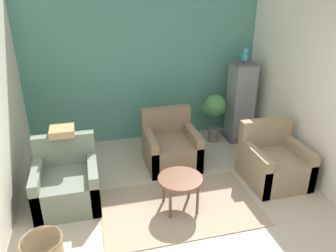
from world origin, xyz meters
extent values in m
cube|color=#4C897A|center=(0.00, 3.40, 1.34)|extent=(4.29, 0.06, 2.69)
cube|color=silver|center=(2.12, 1.68, 1.34)|extent=(0.06, 3.37, 2.69)
cube|color=gray|center=(0.01, 1.10, 0.01)|extent=(2.07, 1.27, 0.01)
cylinder|color=brown|center=(0.01, 1.10, 0.45)|extent=(0.58, 0.58, 0.04)
cylinder|color=brown|center=(-0.17, 0.92, 0.21)|extent=(0.04, 0.04, 0.43)
cylinder|color=brown|center=(0.19, 0.92, 0.21)|extent=(0.04, 0.04, 0.43)
cylinder|color=brown|center=(-0.17, 1.28, 0.21)|extent=(0.04, 0.04, 0.43)
cylinder|color=brown|center=(0.19, 1.28, 0.21)|extent=(0.04, 0.04, 0.43)
cube|color=slate|center=(-1.41, 1.57, 0.22)|extent=(0.82, 0.85, 0.43)
cube|color=slate|center=(-1.41, 1.92, 0.65)|extent=(0.82, 0.14, 0.43)
cube|color=slate|center=(-1.76, 1.57, 0.29)|extent=(0.12, 0.85, 0.59)
cube|color=slate|center=(-1.06, 1.57, 0.29)|extent=(0.12, 0.85, 0.59)
cube|color=#8E7A5B|center=(1.55, 1.36, 0.22)|extent=(0.82, 0.85, 0.43)
cube|color=#8E7A5B|center=(1.55, 1.72, 0.65)|extent=(0.82, 0.14, 0.43)
cube|color=#8E7A5B|center=(1.20, 1.36, 0.29)|extent=(0.12, 0.85, 0.59)
cube|color=#8E7A5B|center=(1.90, 1.36, 0.29)|extent=(0.12, 0.85, 0.59)
cube|color=#7A664C|center=(0.19, 2.23, 0.22)|extent=(0.82, 0.85, 0.43)
cube|color=#7A664C|center=(0.19, 2.59, 0.65)|extent=(0.82, 0.14, 0.43)
cube|color=#7A664C|center=(-0.16, 2.23, 0.29)|extent=(0.12, 0.85, 0.59)
cube|color=#7A664C|center=(0.55, 2.23, 0.29)|extent=(0.12, 0.85, 0.59)
cube|color=#555559|center=(1.68, 2.88, 0.04)|extent=(0.48, 0.48, 0.09)
cube|color=gray|center=(1.68, 2.88, 0.76)|extent=(0.40, 0.40, 1.34)
cube|color=#555559|center=(1.68, 2.88, 1.45)|extent=(0.42, 0.42, 0.03)
ellipsoid|color=teal|center=(1.68, 2.88, 1.56)|extent=(0.12, 0.15, 0.19)
sphere|color=teal|center=(1.68, 2.86, 1.66)|extent=(0.10, 0.10, 0.10)
cone|color=gold|center=(1.68, 2.82, 1.65)|extent=(0.04, 0.04, 0.04)
cone|color=teal|center=(1.68, 2.95, 1.54)|extent=(0.06, 0.12, 0.16)
cylinder|color=#66605B|center=(1.18, 2.87, 0.13)|extent=(0.20, 0.20, 0.25)
cylinder|color=brown|center=(1.18, 2.87, 0.41)|extent=(0.02, 0.02, 0.32)
sphere|color=#427F42|center=(1.18, 2.87, 0.71)|extent=(0.40, 0.40, 0.40)
sphere|color=#427F42|center=(1.07, 2.91, 0.64)|extent=(0.24, 0.24, 0.24)
sphere|color=#427F42|center=(1.28, 2.84, 0.66)|extent=(0.22, 0.22, 0.22)
cylinder|color=tan|center=(-1.65, 0.58, 0.15)|extent=(0.42, 0.42, 0.29)
cylinder|color=olive|center=(-1.65, 0.58, 0.28)|extent=(0.44, 0.44, 0.02)
cube|color=tan|center=(-1.41, 1.92, 0.92)|extent=(0.32, 0.32, 0.10)
camera|label=1|loc=(-1.02, -2.31, 2.76)|focal=35.00mm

